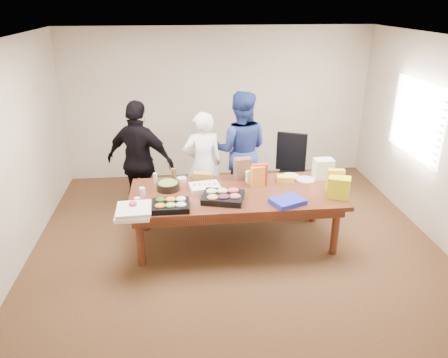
{
  "coord_description": "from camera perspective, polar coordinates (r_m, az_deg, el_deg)",
  "views": [
    {
      "loc": [
        -0.7,
        -5.09,
        3.14
      ],
      "look_at": [
        -0.14,
        0.1,
        0.9
      ],
      "focal_mm": 34.14,
      "sensor_mm": 36.0,
      "label": 1
    }
  ],
  "objects": [
    {
      "name": "grocery_bag_yellow",
      "position": [
        5.66,
        15.13,
        -1.08
      ],
      "size": [
        0.33,
        0.28,
        0.27
      ],
      "primitive_type": "cube",
      "rotation": [
        0.0,
        0.0,
        -0.4
      ],
      "color": "yellow",
      "rests_on": "conference_table"
    },
    {
      "name": "chip_bag_orange",
      "position": [
        5.8,
        4.52,
        0.35
      ],
      "size": [
        0.2,
        0.12,
        0.29
      ],
      "primitive_type": "cube",
      "rotation": [
        0.0,
        0.0,
        0.23
      ],
      "color": "orange",
      "rests_on": "conference_table"
    },
    {
      "name": "sheet_cake",
      "position": [
        5.72,
        -2.59,
        -1.11
      ],
      "size": [
        0.43,
        0.35,
        0.07
      ],
      "primitive_type": "cube",
      "rotation": [
        0.0,
        0.0,
        0.16
      ],
      "color": "white",
      "rests_on": "conference_table"
    },
    {
      "name": "fruit_tray",
      "position": [
        5.42,
        -0.12,
        -2.48
      ],
      "size": [
        0.6,
        0.52,
        0.08
      ],
      "primitive_type": "cube",
      "rotation": [
        0.0,
        0.0,
        -0.27
      ],
      "color": "black",
      "rests_on": "conference_table"
    },
    {
      "name": "bread_loaf",
      "position": [
        6.03,
        -2.85,
        0.37
      ],
      "size": [
        0.29,
        0.18,
        0.11
      ],
      "primitive_type": "cube",
      "rotation": [
        0.0,
        0.0,
        -0.27
      ],
      "color": "olive",
      "rests_on": "conference_table"
    },
    {
      "name": "veggie_tray",
      "position": [
        5.26,
        -7.14,
        -3.57
      ],
      "size": [
        0.46,
        0.36,
        0.07
      ],
      "primitive_type": "cube",
      "rotation": [
        0.0,
        0.0,
        -0.02
      ],
      "color": "black",
      "rests_on": "conference_table"
    },
    {
      "name": "person_left",
      "position": [
        6.37,
        -11.16,
        2.26
      ],
      "size": [
        1.15,
        0.84,
        1.82
      ],
      "primitive_type": "imported",
      "rotation": [
        0.0,
        0.0,
        2.72
      ],
      "color": "black",
      "rests_on": "floor"
    },
    {
      "name": "pizza_box_upper",
      "position": [
        5.17,
        -11.97,
        -4.01
      ],
      "size": [
        0.42,
        0.42,
        0.05
      ],
      "primitive_type": "cube",
      "rotation": [
        0.0,
        0.0,
        0.04
      ],
      "color": "silver",
      "rests_on": "pizza_box_lower"
    },
    {
      "name": "ranch_bottle",
      "position": [
        5.95,
        -9.17,
        0.06
      ],
      "size": [
        0.06,
        0.06,
        0.16
      ],
      "primitive_type": "cylinder",
      "rotation": [
        0.0,
        0.0,
        -0.14
      ],
      "color": "beige",
      "rests_on": "conference_table"
    },
    {
      "name": "ceiling",
      "position": [
        5.15,
        1.81,
        18.42
      ],
      "size": [
        5.5,
        5.0,
        0.02
      ],
      "primitive_type": "cube",
      "color": "white",
      "rests_on": "wall_back"
    },
    {
      "name": "chip_bag_yellow",
      "position": [
        5.77,
        14.69,
        -0.28
      ],
      "size": [
        0.23,
        0.13,
        0.33
      ],
      "primitive_type": "cube",
      "rotation": [
        0.0,
        0.0,
        -0.19
      ],
      "color": "yellow",
      "rests_on": "conference_table"
    },
    {
      "name": "person_center",
      "position": [
        6.41,
        -2.84,
        1.92
      ],
      "size": [
        0.65,
        0.48,
        1.63
      ],
      "primitive_type": "imported",
      "rotation": [
        0.0,
        0.0,
        3.3
      ],
      "color": "white",
      "rests_on": "floor"
    },
    {
      "name": "salad_bowl",
      "position": [
        5.76,
        -7.51,
        -0.95
      ],
      "size": [
        0.35,
        0.35,
        0.1
      ],
      "primitive_type": "cylinder",
      "rotation": [
        0.0,
        0.0,
        -0.12
      ],
      "color": "black",
      "rests_on": "conference_table"
    },
    {
      "name": "kraft_bag",
      "position": [
        6.03,
        2.53,
        1.42
      ],
      "size": [
        0.25,
        0.18,
        0.3
      ],
      "primitive_type": "cube",
      "rotation": [
        0.0,
        0.0,
        0.19
      ],
      "color": "brown",
      "rests_on": "conference_table"
    },
    {
      "name": "grocery_bag_white",
      "position": [
        6.21,
        13.15,
        1.35
      ],
      "size": [
        0.27,
        0.19,
        0.29
      ],
      "primitive_type": "cube",
      "rotation": [
        0.0,
        0.0,
        -0.0
      ],
      "color": "white",
      "rests_on": "conference_table"
    },
    {
      "name": "wall_left",
      "position": [
        5.77,
        -26.59,
        2.62
      ],
      "size": [
        0.04,
        5.0,
        2.7
      ],
      "primitive_type": "cube",
      "color": "beige",
      "rests_on": "floor"
    },
    {
      "name": "window_blinds",
      "position": [
        6.81,
        24.07,
        7.27
      ],
      "size": [
        0.04,
        1.36,
        1.0
      ],
      "primitive_type": "cube",
      "color": "beige",
      "rests_on": "wall_right"
    },
    {
      "name": "person_right",
      "position": [
        6.7,
        2.2,
        3.91
      ],
      "size": [
        1.01,
        0.85,
        1.86
      ],
      "primitive_type": "imported",
      "rotation": [
        0.0,
        0.0,
        2.97
      ],
      "color": "navy",
      "rests_on": "floor"
    },
    {
      "name": "dip_bowl_a",
      "position": [
        5.98,
        3.58,
        -0.11
      ],
      "size": [
        0.15,
        0.15,
        0.05
      ],
      "primitive_type": "cylinder",
      "rotation": [
        0.0,
        0.0,
        0.15
      ],
      "color": "beige",
      "rests_on": "conference_table"
    },
    {
      "name": "floor",
      "position": [
        6.02,
        1.49,
        -8.32
      ],
      "size": [
        5.5,
        5.0,
        0.02
      ],
      "primitive_type": "cube",
      "color": "#47301E",
      "rests_on": "ground"
    },
    {
      "name": "clear_cup_a",
      "position": [
        5.4,
        -11.51,
        -2.96
      ],
      "size": [
        0.08,
        0.08,
        0.1
      ],
      "primitive_type": "cylinder",
      "rotation": [
        0.0,
        0.0,
        0.07
      ],
      "color": "silver",
      "rests_on": "conference_table"
    },
    {
      "name": "wall_front",
      "position": [
        3.22,
        7.6,
        -10.76
      ],
      "size": [
        5.5,
        0.04,
        2.7
      ],
      "primitive_type": "cube",
      "color": "beige",
      "rests_on": "floor"
    },
    {
      "name": "banana_bunch",
      "position": [
        6.04,
        8.24,
        0.06
      ],
      "size": [
        0.26,
        0.19,
        0.08
      ],
      "primitive_type": "cube",
      "rotation": [
        0.0,
        0.0,
        -0.21
      ],
      "color": "yellow",
      "rests_on": "conference_table"
    },
    {
      "name": "clear_cup_b",
      "position": [
        5.66,
        -10.87,
        -1.64
      ],
      "size": [
        0.09,
        0.09,
        0.1
      ],
      "primitive_type": "cylinder",
      "rotation": [
        0.0,
        0.0,
        -0.26
      ],
      "color": "silver",
      "rests_on": "conference_table"
    },
    {
      "name": "conference_table",
      "position": [
        5.83,
        1.53,
        -5.09
      ],
      "size": [
        2.8,
        1.2,
        0.75
      ],
      "primitive_type": "cube",
      "color": "#4C1C0F",
      "rests_on": "floor"
    },
    {
      "name": "plate_a",
      "position": [
        6.14,
        10.85,
        -0.07
      ],
      "size": [
        0.33,
        0.33,
        0.02
      ],
      "primitive_type": "cylinder",
      "rotation": [
        0.0,
        0.0,
        -0.31
      ],
      "color": "silver",
      "rests_on": "conference_table"
    },
    {
      "name": "mayo_jar",
      "position": [
        5.97,
        3.32,
        0.35
      ],
      "size": [
        0.11,
        0.11,
        0.15
      ],
      "primitive_type": "cylinder",
      "rotation": [
        0.0,
        0.0,
        0.16
      ],
      "color": "silver",
      "rests_on": "conference_table"
    },
    {
      "name": "dip_bowl_b",
      "position": [
        6.01,
        -5.7,
        -0.06
      ],
      "size": [
        0.17,
        0.17,
        0.05
      ],
      "primitive_type": "cylinder",
      "rotation": [
        0.0,
        0.0,
        0.34
      ],
      "color": "beige",
      "rests_on": "conference_table"
    },
    {
      "name": "office_chair",
      "position": [
        6.79,
        9.28,
        0.58
      ],
      "size": [
        0.76,
        0.76,
        1.13
      ],
      "primitive_type": "cube",
      "rotation": [
        0.0,
        0.0,
        -0.41
      ],
      "color": "black",
      "rests_on": "floor"
    },
    {
      "name": "pizza_box_lower",
      "position": [
        5.18,
        -12.11,
        -4.54
      ],
      "size": [
        0.41,
        0.41,
        0.05
      ],
      "primitive_type": "cube",
      "rotation": [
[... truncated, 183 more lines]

